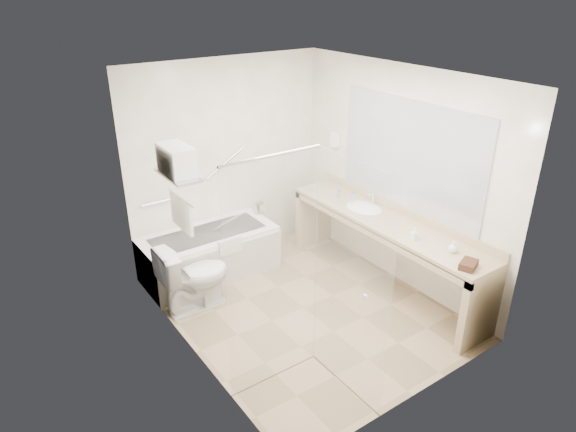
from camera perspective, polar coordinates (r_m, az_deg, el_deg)
floor at (r=5.74m, az=1.74°, el=-10.14°), size 3.20×3.20×0.00m
ceiling at (r=4.77m, az=2.14°, el=15.28°), size 2.60×3.20×0.10m
wall_back at (r=6.39m, az=-6.74°, el=6.07°), size 2.60×0.10×2.50m
wall_front at (r=4.10m, az=15.48°, el=-6.00°), size 2.60×0.10×2.50m
wall_left at (r=4.54m, az=-11.36°, el=-2.41°), size 0.10×3.20×2.50m
wall_right at (r=5.94m, az=12.04°, el=4.22°), size 0.10×3.20×2.50m
bathtub at (r=6.28m, az=-8.70°, el=-4.14°), size 1.60×0.73×0.59m
grab_bar_short at (r=6.10m, az=-14.24°, el=1.50°), size 0.40×0.03×0.03m
grab_bar_long at (r=6.33m, az=-6.96°, el=5.89°), size 0.53×0.03×0.33m
shower_enclosure at (r=4.22m, az=2.55°, el=-7.02°), size 0.96×0.91×2.11m
towel_shelf at (r=4.69m, az=-12.21°, el=5.12°), size 0.24×0.55×0.81m
vanity_counter at (r=5.91m, az=10.71°, el=-2.27°), size 0.55×2.70×0.95m
sink at (r=6.10m, az=8.41°, el=0.70°), size 0.40×0.52×0.14m
faucet at (r=6.15m, az=9.47°, el=1.95°), size 0.03×0.03×0.14m
mirror at (r=5.75m, az=13.32°, el=6.55°), size 0.02×2.00×1.20m
hairdryer_unit at (r=6.57m, az=5.25°, el=8.49°), size 0.08×0.10×0.18m
toilet at (r=5.64m, az=-10.35°, el=-6.67°), size 0.78×0.45×0.76m
amenity_basket at (r=5.06m, az=19.42°, el=-5.12°), size 0.24×0.20×0.07m
soap_bottle_a at (r=5.44m, az=13.81°, el=-2.25°), size 0.06×0.12×0.06m
soap_bottle_b at (r=5.28m, az=17.88°, el=-3.41°), size 0.12×0.14×0.09m
water_bottle_left at (r=6.16m, az=5.63°, el=2.14°), size 0.05×0.05×0.17m
water_bottle_mid at (r=6.08m, az=7.23°, el=1.83°), size 0.05×0.05×0.18m
water_bottle_right at (r=6.32m, az=5.64°, el=2.88°), size 0.06×0.06×0.19m
drinking_glass_near at (r=6.51m, az=2.34°, el=3.24°), size 0.08×0.08×0.09m
drinking_glass_far at (r=6.45m, az=2.92°, el=3.07°), size 0.09×0.09×0.10m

